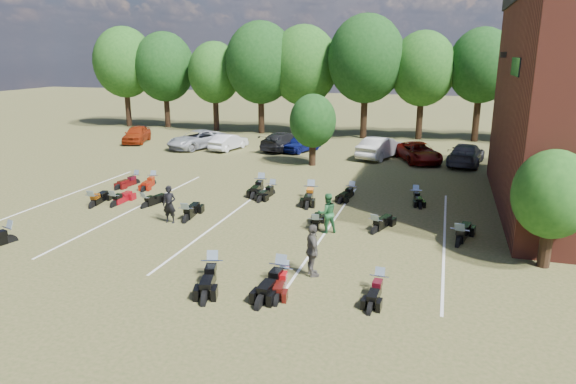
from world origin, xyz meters
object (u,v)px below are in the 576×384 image
at_px(person_green, 327,213).
at_px(motorcycle_7, 114,206).
at_px(car_0, 137,134).
at_px(person_grey, 312,251).
at_px(car_4, 301,143).
at_px(motorcycle_3, 213,278).
at_px(motorcycle_14, 136,184).
at_px(person_black, 169,204).

height_order(person_green, motorcycle_7, person_green).
bearing_deg(car_0, person_green, -57.82).
height_order(car_0, person_grey, person_grey).
bearing_deg(person_green, person_grey, 65.51).
height_order(car_4, motorcycle_3, car_4).
height_order(car_0, motorcycle_14, car_0).
distance_m(person_green, motorcycle_14, 13.84).
distance_m(car_4, motorcycle_7, 18.14).
bearing_deg(motorcycle_3, motorcycle_14, 116.38).
relative_size(person_grey, motorcycle_14, 0.92).
relative_size(motorcycle_3, motorcycle_14, 1.19).
xyz_separation_m(car_4, person_grey, (6.70, -22.60, 0.27)).
bearing_deg(car_0, person_grey, -63.68).
distance_m(person_grey, motorcycle_14, 16.50).
xyz_separation_m(person_black, person_green, (7.23, 0.83, 0.01)).
bearing_deg(car_4, motorcycle_14, -95.56).
bearing_deg(person_green, car_4, -101.99).
height_order(car_0, person_black, person_black).
height_order(person_black, person_grey, person_grey).
height_order(car_0, person_green, person_green).
bearing_deg(motorcycle_14, car_0, 131.36).
height_order(car_0, motorcycle_7, car_0).
bearing_deg(motorcycle_7, car_0, -61.18).
xyz_separation_m(car_0, car_4, (14.84, 0.24, -0.05)).
bearing_deg(car_4, person_grey, -51.83).
xyz_separation_m(person_grey, motorcycle_3, (-3.26, -1.24, -0.95)).
relative_size(person_black, person_green, 0.99).
xyz_separation_m(person_grey, motorcycle_7, (-11.80, 5.20, -0.95)).
bearing_deg(person_grey, motorcycle_14, 24.78).
relative_size(car_0, motorcycle_14, 2.08).
bearing_deg(car_4, person_black, -71.52).
xyz_separation_m(person_black, motorcycle_14, (-5.64, 5.86, -0.88)).
height_order(car_0, car_4, car_0).
bearing_deg(person_green, car_0, -71.13).
relative_size(person_black, motorcycle_3, 0.71).
distance_m(person_black, person_grey, 8.61).
relative_size(car_0, person_grey, 2.26).
bearing_deg(motorcycle_7, motorcycle_14, -71.03).
bearing_deg(person_grey, person_black, 34.61).
bearing_deg(car_0, car_4, -16.68).
height_order(car_4, motorcycle_14, car_4).
relative_size(car_0, person_green, 2.42).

